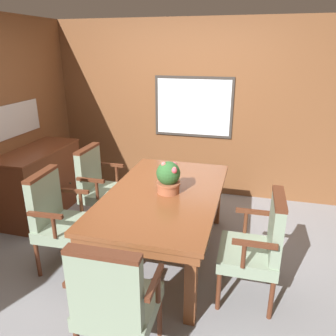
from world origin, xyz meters
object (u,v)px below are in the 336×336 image
at_px(potted_plant, 168,177).
at_px(sideboard_cabinet, 41,182).
at_px(chair_left_far, 99,184).
at_px(chair_left_near, 58,217).
at_px(dining_table, 164,200).
at_px(chair_head_near, 114,300).
at_px(chair_right_near, 258,244).

height_order(potted_plant, sideboard_cabinet, potted_plant).
bearing_deg(chair_left_far, sideboard_cabinet, 85.83).
relative_size(chair_left_far, potted_plant, 3.02).
distance_m(chair_left_near, sideboard_cabinet, 1.25).
bearing_deg(dining_table, chair_left_near, -156.28).
xyz_separation_m(dining_table, sideboard_cabinet, (-1.79, 0.50, -0.20)).
xyz_separation_m(chair_left_far, chair_head_near, (0.95, -1.72, 0.00)).
bearing_deg(chair_left_far, chair_right_near, -113.07).
distance_m(chair_head_near, sideboard_cabinet, 2.56).
bearing_deg(chair_left_near, chair_head_near, -135.34).
bearing_deg(potted_plant, sideboard_cabinet, 165.00).
bearing_deg(chair_head_near, dining_table, -90.19).
bearing_deg(sideboard_cabinet, potted_plant, -15.00).
relative_size(chair_head_near, sideboard_cabinet, 0.81).
relative_size(chair_left_far, chair_left_near, 1.00).
distance_m(dining_table, potted_plant, 0.25).
xyz_separation_m(chair_left_far, potted_plant, (0.97, -0.41, 0.35)).
xyz_separation_m(chair_head_near, sideboard_cabinet, (-1.82, 1.80, -0.10)).
bearing_deg(chair_head_near, chair_left_near, -43.80).
xyz_separation_m(chair_left_far, chair_left_near, (-0.02, -0.83, 0.00)).
relative_size(chair_head_near, potted_plant, 3.02).
distance_m(potted_plant, sideboard_cabinet, 1.95).
xyz_separation_m(dining_table, chair_right_near, (0.92, -0.41, -0.10)).
xyz_separation_m(chair_left_near, sideboard_cabinet, (-0.85, 0.91, -0.10)).
distance_m(dining_table, chair_left_far, 1.02).
distance_m(chair_head_near, chair_left_near, 1.32).
bearing_deg(chair_right_near, chair_head_near, -45.61).
height_order(chair_left_near, sideboard_cabinet, chair_left_near).
bearing_deg(chair_right_near, dining_table, -114.49).
bearing_deg(potted_plant, dining_table, -171.88).
height_order(chair_left_far, sideboard_cabinet, chair_left_far).
bearing_deg(chair_right_near, sideboard_cabinet, -109.13).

